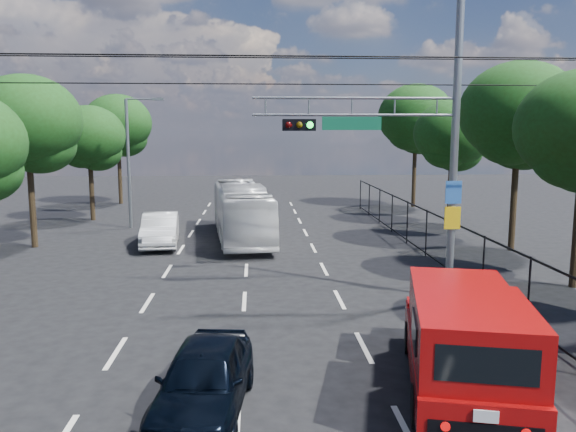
{
  "coord_description": "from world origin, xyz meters",
  "views": [
    {
      "loc": [
        0.37,
        -9.01,
        5.23
      ],
      "look_at": [
        1.32,
        7.23,
        2.8
      ],
      "focal_mm": 35.0,
      "sensor_mm": 36.0,
      "label": 1
    }
  ],
  "objects": [
    {
      "name": "streetlight_left",
      "position": [
        -6.33,
        22.0,
        3.94
      ],
      "size": [
        2.09,
        0.22,
        7.08
      ],
      "color": "slate",
      "rests_on": "ground"
    },
    {
      "name": "tree_right_d",
      "position": [
        11.42,
        22.02,
        4.85
      ],
      "size": [
        4.32,
        4.32,
        7.02
      ],
      "color": "black",
      "rests_on": "ground"
    },
    {
      "name": "white_van",
      "position": [
        -4.07,
        17.05,
        0.75
      ],
      "size": [
        2.04,
        4.69,
        1.5
      ],
      "primitive_type": "imported",
      "rotation": [
        0.0,
        0.0,
        0.1
      ],
      "color": "silver",
      "rests_on": "ground"
    },
    {
      "name": "utility_wires",
      "position": [
        0.0,
        8.83,
        7.23
      ],
      "size": [
        22.0,
        5.04,
        0.74
      ],
      "color": "black",
      "rests_on": "ground"
    },
    {
      "name": "red_pickup",
      "position": [
        4.56,
        1.61,
        1.15
      ],
      "size": [
        3.3,
        6.07,
        2.15
      ],
      "color": "black",
      "rests_on": "ground"
    },
    {
      "name": "tree_left_c",
      "position": [
        -9.78,
        17.02,
        5.4
      ],
      "size": [
        4.8,
        4.8,
        7.8
      ],
      "color": "black",
      "rests_on": "ground"
    },
    {
      "name": "signal_mast",
      "position": [
        5.28,
        7.99,
        5.24
      ],
      "size": [
        6.43,
        0.39,
        9.5
      ],
      "color": "slate",
      "rests_on": "ground"
    },
    {
      "name": "fence_right",
      "position": [
        7.6,
        12.17,
        1.03
      ],
      "size": [
        0.06,
        34.03,
        2.0
      ],
      "color": "black",
      "rests_on": "ground"
    },
    {
      "name": "tree_left_e",
      "position": [
        -9.58,
        33.02,
        5.53
      ],
      "size": [
        4.92,
        4.92,
        7.99
      ],
      "color": "black",
      "rests_on": "ground"
    },
    {
      "name": "tree_right_e",
      "position": [
        11.62,
        30.02,
        5.94
      ],
      "size": [
        5.28,
        5.28,
        8.58
      ],
      "color": "black",
      "rests_on": "ground"
    },
    {
      "name": "tree_left_d",
      "position": [
        -9.38,
        25.02,
        4.72
      ],
      "size": [
        4.2,
        4.2,
        6.83
      ],
      "color": "black",
      "rests_on": "ground"
    },
    {
      "name": "white_bus",
      "position": [
        -0.32,
        18.51,
        1.36
      ],
      "size": [
        3.33,
        9.98,
        2.73
      ],
      "primitive_type": "imported",
      "rotation": [
        0.0,
        0.0,
        0.11
      ],
      "color": "silver",
      "rests_on": "ground"
    },
    {
      "name": "navy_hatchback",
      "position": [
        -0.61,
        0.96,
        0.67
      ],
      "size": [
        2.01,
        4.09,
        1.34
      ],
      "primitive_type": "imported",
      "rotation": [
        0.0,
        0.0,
        -0.11
      ],
      "color": "black",
      "rests_on": "ground"
    },
    {
      "name": "lane_markings",
      "position": [
        -0.0,
        14.0,
        0.01
      ],
      "size": [
        6.12,
        38.0,
        0.01
      ],
      "color": "beige",
      "rests_on": "ground"
    },
    {
      "name": "tree_right_c",
      "position": [
        11.82,
        15.02,
        5.73
      ],
      "size": [
        5.1,
        5.1,
        8.29
      ],
      "color": "black",
      "rests_on": "ground"
    }
  ]
}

